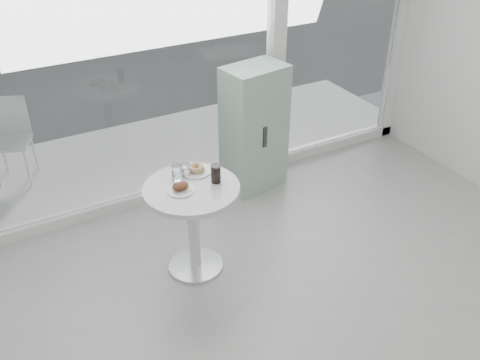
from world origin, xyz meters
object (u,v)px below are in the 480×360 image
patio_chair (11,134)px  plate_donut (196,170)px  plate_fritter (181,188)px  water_tumbler_b (186,170)px  mint_cabinet (254,129)px  main_table (193,211)px  water_tumbler_a (177,173)px  cola_glass (216,174)px

patio_chair → plate_donut: bearing=-37.0°
patio_chair → plate_fritter: patio_chair is taller
patio_chair → water_tumbler_b: 2.19m
patio_chair → water_tumbler_b: size_ratio=7.73×
mint_cabinet → water_tumbler_b: bearing=-154.6°
mint_cabinet → water_tumbler_b: mint_cabinet is taller
plate_fritter → water_tumbler_b: (0.12, 0.18, 0.02)m
patio_chair → plate_fritter: bearing=-43.9°
plate_donut → patio_chair: bearing=120.6°
water_tumbler_b → main_table: bearing=-100.7°
water_tumbler_b → water_tumbler_a: bearing=-160.8°
mint_cabinet → cola_glass: size_ratio=8.68×
plate_fritter → plate_donut: bearing=42.3°
patio_chair → plate_donut: size_ratio=3.57×
plate_donut → water_tumbler_b: size_ratio=2.17×
main_table → plate_donut: plate_donut is taller
plate_fritter → water_tumbler_b: size_ratio=1.91×
patio_chair → main_table: bearing=-41.8°
main_table → mint_cabinet: mint_cabinet is taller
plate_donut → water_tumbler_b: bearing=-174.0°
mint_cabinet → plate_fritter: bearing=-151.4°
water_tumbler_a → plate_donut: bearing=12.5°
patio_chair → water_tumbler_a: (0.95, -1.94, 0.31)m
patio_chair → water_tumbler_a: 2.18m
plate_fritter → cola_glass: bearing=-2.9°
mint_cabinet → water_tumbler_b: (-1.01, -0.70, 0.20)m
patio_chair → cola_glass: cola_glass is taller
mint_cabinet → patio_chair: bearing=139.9°
main_table → mint_cabinet: (1.04, 0.87, 0.07)m
mint_cabinet → plate_donut: mint_cabinet is taller
water_tumbler_a → water_tumbler_b: (0.08, 0.03, -0.01)m
main_table → water_tumbler_b: bearing=79.3°
patio_chair → mint_cabinet: bearing=-8.2°
mint_cabinet → patio_chair: size_ratio=1.51×
cola_glass → plate_donut: bearing=109.2°
main_table → cola_glass: (0.19, -0.02, 0.29)m
plate_fritter → plate_donut: 0.28m
main_table → water_tumbler_b: (0.03, 0.17, 0.27)m
patio_chair → water_tumbler_b: bearing=-39.1°
plate_donut → water_tumbler_a: 0.18m
water_tumbler_a → plate_fritter: bearing=-103.1°
main_table → water_tumbler_b: 0.32m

